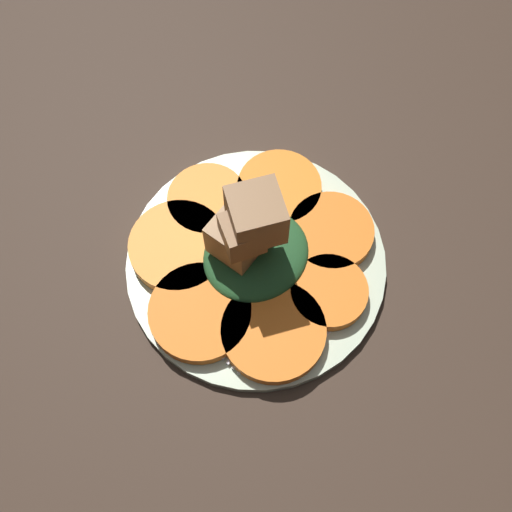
% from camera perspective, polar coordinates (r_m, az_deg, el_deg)
% --- Properties ---
extents(table_slab, '(1.20, 1.20, 0.02)m').
position_cam_1_polar(table_slab, '(0.64, 0.00, -1.13)').
color(table_slab, '#38281E').
rests_on(table_slab, ground).
extents(plate, '(0.25, 0.25, 0.01)m').
position_cam_1_polar(plate, '(0.62, 0.00, -0.59)').
color(plate, beige).
rests_on(plate, table_slab).
extents(carrot_slice_0, '(0.08, 0.08, 0.01)m').
position_cam_1_polar(carrot_slice_0, '(0.64, -4.31, 4.98)').
color(carrot_slice_0, orange).
rests_on(carrot_slice_0, plate).
extents(carrot_slice_1, '(0.10, 0.10, 0.01)m').
position_cam_1_polar(carrot_slice_1, '(0.62, -6.90, 0.84)').
color(carrot_slice_1, orange).
rests_on(carrot_slice_1, plate).
extents(carrot_slice_2, '(0.10, 0.10, 0.01)m').
position_cam_1_polar(carrot_slice_2, '(0.59, -4.99, -5.03)').
color(carrot_slice_2, orange).
rests_on(carrot_slice_2, plate).
extents(carrot_slice_3, '(0.10, 0.10, 0.01)m').
position_cam_1_polar(carrot_slice_3, '(0.59, 1.56, -6.72)').
color(carrot_slice_3, orange).
rests_on(carrot_slice_3, plate).
extents(carrot_slice_4, '(0.07, 0.07, 0.01)m').
position_cam_1_polar(carrot_slice_4, '(0.60, 6.50, -3.21)').
color(carrot_slice_4, orange).
rests_on(carrot_slice_4, plate).
extents(carrot_slice_5, '(0.08, 0.08, 0.01)m').
position_cam_1_polar(carrot_slice_5, '(0.63, 6.67, 2.13)').
color(carrot_slice_5, orange).
rests_on(carrot_slice_5, plate).
extents(carrot_slice_6, '(0.08, 0.08, 0.01)m').
position_cam_1_polar(carrot_slice_6, '(0.65, 2.08, 6.01)').
color(carrot_slice_6, orange).
rests_on(carrot_slice_6, plate).
extents(center_pile, '(0.10, 0.09, 0.12)m').
position_cam_1_polar(center_pile, '(0.58, -0.43, 1.21)').
color(center_pile, '#235128').
rests_on(center_pile, plate).
extents(fork, '(0.19, 0.05, 0.00)m').
position_cam_1_polar(fork, '(0.60, 3.45, -3.39)').
color(fork, silver).
rests_on(fork, plate).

